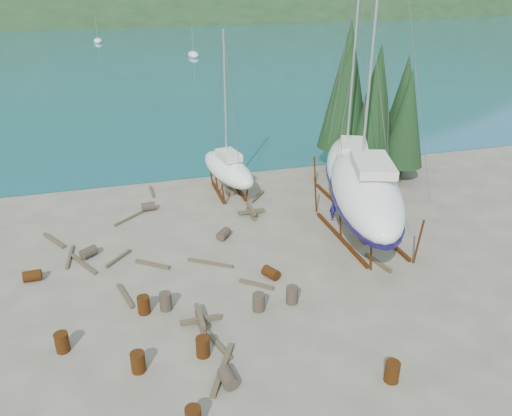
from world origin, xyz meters
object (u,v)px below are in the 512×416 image
object	(u,v)px
large_sailboat_near	(365,188)
worker	(334,206)
large_sailboat_far	(349,164)
small_sailboat_shore	(228,169)

from	to	relation	value
large_sailboat_near	worker	world-z (taller)	large_sailboat_near
large_sailboat_far	small_sailboat_shore	xyz separation A→B (m)	(-7.69, 3.53, -0.81)
large_sailboat_far	worker	bearing A→B (deg)	-105.80
large_sailboat_near	small_sailboat_shore	world-z (taller)	large_sailboat_near
large_sailboat_near	worker	bearing A→B (deg)	119.81
large_sailboat_far	small_sailboat_shore	world-z (taller)	large_sailboat_far
small_sailboat_shore	large_sailboat_far	bearing A→B (deg)	-35.18
large_sailboat_far	small_sailboat_shore	bearing A→B (deg)	179.54
large_sailboat_far	small_sailboat_shore	distance (m)	8.50
small_sailboat_shore	worker	xyz separation A→B (m)	(5.48, -6.16, -0.91)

